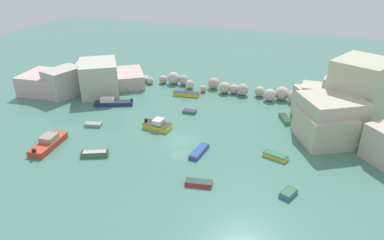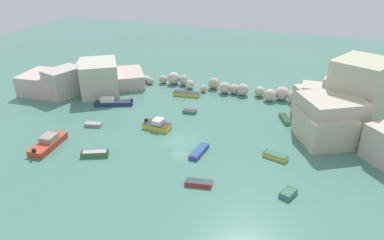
% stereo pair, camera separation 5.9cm
% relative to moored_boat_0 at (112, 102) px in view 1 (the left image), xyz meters
% --- Properties ---
extents(cove_water, '(160.00, 160.00, 0.00)m').
position_rel_moored_boat_0_xyz_m(cove_water, '(16.50, -8.10, -0.52)').
color(cove_water, '#498170').
rests_on(cove_water, ground).
extents(cliff_headland_left, '(23.87, 19.19, 6.34)m').
position_rel_moored_boat_0_xyz_m(cliff_headland_left, '(-9.24, 5.40, 1.67)').
color(cliff_headland_left, beige).
rests_on(cliff_headland_left, ground).
extents(cliff_headland_right, '(18.46, 20.20, 10.79)m').
position_rel_moored_boat_0_xyz_m(cliff_headland_right, '(38.68, 4.09, 3.16)').
color(cliff_headland_right, '#BAB0A4').
rests_on(cliff_headland_right, ground).
extents(rock_breakwater, '(36.50, 4.68, 2.57)m').
position_rel_moored_boat_0_xyz_m(rock_breakwater, '(17.94, 13.19, 0.57)').
color(rock_breakwater, '#B6A5AB').
rests_on(rock_breakwater, ground).
extents(moored_boat_0, '(6.99, 4.38, 1.47)m').
position_rel_moored_boat_0_xyz_m(moored_boat_0, '(0.00, 0.00, 0.00)').
color(moored_boat_0, navy).
rests_on(moored_boat_0, cove_water).
extents(moored_boat_1, '(5.33, 2.14, 4.44)m').
position_rel_moored_boat_0_xyz_m(moored_boat_1, '(11.10, 8.91, -0.14)').
color(moored_boat_1, yellow).
rests_on(moored_boat_1, cove_water).
extents(moored_boat_2, '(3.90, 2.58, 0.71)m').
position_rel_moored_boat_0_xyz_m(moored_boat_2, '(7.05, -16.23, -0.15)').
color(moored_boat_2, '#3E7E43').
rests_on(moored_boat_2, cove_water).
extents(moored_boat_3, '(3.49, 1.77, 0.55)m').
position_rel_moored_boat_0_xyz_m(moored_boat_3, '(22.76, -17.65, -0.24)').
color(moored_boat_3, red).
rests_on(moored_boat_3, cove_water).
extents(moored_boat_4, '(3.58, 2.10, 0.64)m').
position_rel_moored_boat_0_xyz_m(moored_boat_4, '(30.65, -8.25, -0.19)').
color(moored_boat_4, '#D8CD40').
rests_on(moored_boat_4, cove_water).
extents(moored_boat_5, '(1.68, 4.50, 0.54)m').
position_rel_moored_boat_0_xyz_m(moored_boat_5, '(20.38, -10.58, -0.24)').
color(moored_boat_5, '#374EB3').
rests_on(moored_boat_5, cove_water).
extents(moored_boat_6, '(2.89, 1.79, 0.54)m').
position_rel_moored_boat_0_xyz_m(moored_boat_6, '(1.59, -8.45, -0.25)').
color(moored_boat_6, gray).
rests_on(moored_boat_6, cove_water).
extents(moored_boat_7, '(2.64, 3.93, 0.61)m').
position_rel_moored_boat_0_xyz_m(moored_boat_7, '(30.45, 4.16, -0.22)').
color(moored_boat_7, '#328A50').
rests_on(moored_boat_7, cove_water).
extents(moored_boat_8, '(2.41, 1.46, 0.46)m').
position_rel_moored_boat_0_xyz_m(moored_boat_8, '(14.42, 1.68, -0.29)').
color(moored_boat_8, '#2F7E53').
rests_on(moored_boat_8, cove_water).
extents(moored_boat_9, '(3.04, 6.78, 1.68)m').
position_rel_moored_boat_0_xyz_m(moored_boat_9, '(-0.70, -16.33, 0.09)').
color(moored_boat_9, '#CA3F29').
rests_on(moored_boat_9, cove_water).
extents(moored_boat_10, '(4.46, 2.45, 1.67)m').
position_rel_moored_boat_0_xyz_m(moored_boat_10, '(11.68, -5.68, 0.09)').
color(moored_boat_10, yellow).
rests_on(moored_boat_10, cove_water).
extents(moored_boat_11, '(2.06, 2.55, 0.58)m').
position_rel_moored_boat_0_xyz_m(moored_boat_11, '(33.27, -16.04, -0.22)').
color(moored_boat_11, teal).
rests_on(moored_boat_11, cove_water).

